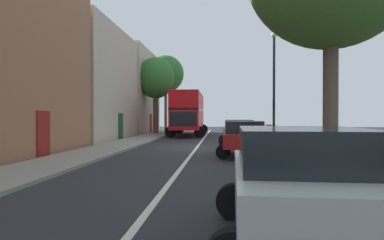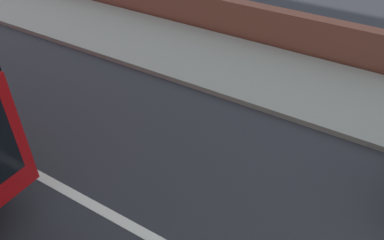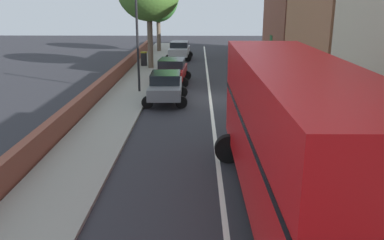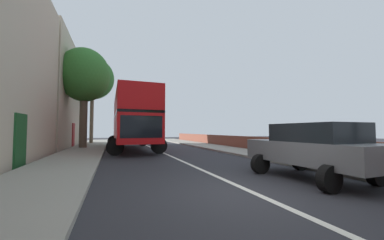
{
  "view_description": "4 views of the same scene",
  "coord_description": "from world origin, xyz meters",
  "views": [
    {
      "loc": [
        1.41,
        -20.88,
        1.85
      ],
      "look_at": [
        -0.91,
        7.27,
        1.56
      ],
      "focal_mm": 32.53,
      "sensor_mm": 36.0,
      "label": 1
    },
    {
      "loc": [
        -2.52,
        3.59,
        4.65
      ],
      "look_at": [
        0.24,
        5.28,
        2.15
      ],
      "focal_mm": 36.08,
      "sensor_mm": 36.0,
      "label": 2
    },
    {
      "loc": [
        0.71,
        22.25,
        5.51
      ],
      "look_at": [
        0.95,
        6.96,
        0.9
      ],
      "focal_mm": 37.52,
      "sensor_mm": 36.0,
      "label": 3
    },
    {
      "loc": [
        -3.07,
        -4.27,
        1.44
      ],
      "look_at": [
        0.5,
        5.54,
        1.94
      ],
      "focal_mm": 20.29,
      "sensor_mm": 36.0,
      "label": 4
    }
  ],
  "objects": [
    {
      "name": "parked_car_grey_right_2",
      "position": [
        2.5,
        0.58,
        0.93
      ],
      "size": [
        2.47,
        3.94,
        1.64
      ],
      "color": "slate",
      "rests_on": "ground"
    },
    {
      "name": "street_tree_left_2",
      "position": [
        -5.22,
        20.83,
        6.97
      ],
      "size": [
        4.36,
        4.36,
        9.12
      ],
      "color": "#7A6B56",
      "rests_on": "sidewalk_left"
    },
    {
      "name": "ground_plane",
      "position": [
        0.0,
        0.0,
        0.0
      ],
      "size": [
        84.0,
        84.0,
        0.0
      ],
      "primitive_type": "plane",
      "color": "#28282D"
    },
    {
      "name": "street_tree_left_0",
      "position": [
        -5.27,
        14.59,
        5.76
      ],
      "size": [
        3.83,
        3.83,
        7.84
      ],
      "color": "brown",
      "rests_on": "sidewalk_left"
    },
    {
      "name": "double_decker_bus",
      "position": [
        -1.7,
        12.67,
        2.35
      ],
      "size": [
        3.65,
        10.59,
        4.06
      ],
      "color": "red",
      "rests_on": "ground"
    },
    {
      "name": "road_centre_line",
      "position": [
        0.0,
        0.0,
        0.0
      ],
      "size": [
        0.16,
        54.0,
        0.01
      ],
      "primitive_type": "cube",
      "color": "silver",
      "rests_on": "ground"
    }
  ]
}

